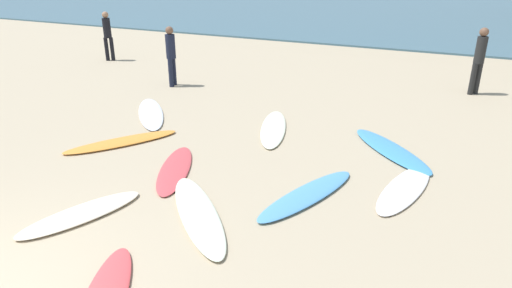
% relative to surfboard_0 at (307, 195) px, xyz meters
% --- Properties ---
extents(ocean_water, '(120.00, 40.00, 0.08)m').
position_rel_surfboard_0_xyz_m(ocean_water, '(-2.82, 33.16, -0.00)').
color(ocean_water, '#426675').
rests_on(ocean_water, ground_plane).
extents(surfboard_0, '(1.27, 2.39, 0.08)m').
position_rel_surfboard_0_xyz_m(surfboard_0, '(0.00, 0.00, 0.00)').
color(surfboard_0, '#5297D2').
rests_on(surfboard_0, ground_plane).
extents(surfboard_1, '(1.32, 2.11, 0.06)m').
position_rel_surfboard_0_xyz_m(surfboard_1, '(-2.53, -0.09, -0.01)').
color(surfboard_1, '#D84A4F').
rests_on(surfboard_1, ground_plane).
extents(surfboard_2, '(2.12, 2.19, 0.08)m').
position_rel_surfboard_0_xyz_m(surfboard_2, '(-1.33, -1.25, 0.00)').
color(surfboard_2, silver).
rests_on(surfboard_2, ground_plane).
extents(surfboard_4, '(1.77, 2.27, 0.08)m').
position_rel_surfboard_0_xyz_m(surfboard_4, '(-4.29, 0.55, -0.00)').
color(surfboard_4, orange).
rests_on(surfboard_4, ground_plane).
extents(surfboard_5, '(0.96, 2.19, 0.06)m').
position_rel_surfboard_0_xyz_m(surfboard_5, '(1.42, 0.90, -0.01)').
color(surfboard_5, white).
rests_on(surfboard_5, ground_plane).
extents(surfboard_6, '(1.24, 2.01, 0.08)m').
position_rel_surfboard_0_xyz_m(surfboard_6, '(-2.94, -2.00, 0.00)').
color(surfboard_6, '#F4E1C5').
rests_on(surfboard_6, ground_plane).
extents(surfboard_7, '(2.06, 2.30, 0.08)m').
position_rel_surfboard_0_xyz_m(surfboard_7, '(-4.87, 2.31, -0.00)').
color(surfboard_7, white).
rests_on(surfboard_7, ground_plane).
extents(surfboard_8, '(2.11, 2.17, 0.08)m').
position_rel_surfboard_0_xyz_m(surfboard_8, '(0.94, 2.46, -0.00)').
color(surfboard_8, '#4598D9').
rests_on(surfboard_8, ground_plane).
extents(surfboard_10, '(1.31, 2.47, 0.07)m').
position_rel_surfboard_0_xyz_m(surfboard_10, '(-1.70, 2.63, -0.01)').
color(surfboard_10, silver).
rests_on(surfboard_10, ground_plane).
extents(beachgoer_near, '(0.32, 0.34, 1.77)m').
position_rel_surfboard_0_xyz_m(beachgoer_near, '(-5.89, 4.79, 0.95)').
color(beachgoer_near, '#191E33').
rests_on(beachgoer_near, ground_plane).
extents(beachgoer_mid, '(0.38, 0.38, 1.77)m').
position_rel_surfboard_0_xyz_m(beachgoer_mid, '(-10.04, 6.79, 0.95)').
color(beachgoer_mid, black).
rests_on(beachgoer_mid, ground_plane).
extents(beachgoer_far, '(0.40, 0.40, 1.86)m').
position_rel_surfboard_0_xyz_m(beachgoer_far, '(2.38, 7.62, 1.01)').
color(beachgoer_far, black).
rests_on(beachgoer_far, ground_plane).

